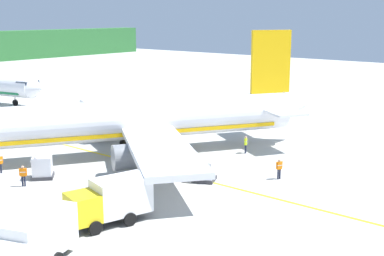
{
  "coord_description": "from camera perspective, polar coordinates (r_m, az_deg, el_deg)",
  "views": [
    {
      "loc": [
        -27.49,
        -14.13,
        13.48
      ],
      "look_at": [
        7.52,
        14.89,
        3.5
      ],
      "focal_mm": 48.64,
      "sensor_mm": 36.0,
      "label": 1
    }
  ],
  "objects": [
    {
      "name": "cargo_container_mid",
      "position": [
        42.96,
        1.38,
        -4.66
      ],
      "size": [
        2.29,
        2.29,
        1.9
      ],
      "color": "#333338",
      "rests_on": "ground"
    },
    {
      "name": "service_truck_fuel",
      "position": [
        29.48,
        -17.41,
        -11.92
      ],
      "size": [
        6.65,
        4.18,
        2.98
      ],
      "color": "white",
      "rests_on": "ground"
    },
    {
      "name": "cargo_container_near",
      "position": [
        45.42,
        -16.14,
        -4.14
      ],
      "size": [
        2.47,
        2.47,
        2.01
      ],
      "color": "#333338",
      "rests_on": "ground"
    },
    {
      "name": "crew_loader_right",
      "position": [
        43.93,
        9.54,
        -4.27
      ],
      "size": [
        0.58,
        0.4,
        1.73
      ],
      "color": "#191E33",
      "rests_on": "ground"
    },
    {
      "name": "apron_guide_line",
      "position": [
        47.27,
        -4.68,
        -4.23
      ],
      "size": [
        0.3,
        60.0,
        0.01
      ],
      "primitive_type": "cube",
      "color": "yellow",
      "rests_on": "ground"
    },
    {
      "name": "airliner_foreground",
      "position": [
        50.35,
        -7.86,
        0.7
      ],
      "size": [
        37.31,
        31.69,
        11.9
      ],
      "color": "white",
      "rests_on": "ground"
    },
    {
      "name": "crew_loader_left",
      "position": [
        43.68,
        -18.03,
        -4.83
      ],
      "size": [
        0.48,
        0.48,
        1.72
      ],
      "color": "#191E33",
      "rests_on": "ground"
    },
    {
      "name": "crew_marshaller",
      "position": [
        51.58,
        5.91,
        -1.67
      ],
      "size": [
        0.59,
        0.38,
        1.72
      ],
      "color": "#191E33",
      "rests_on": "ground"
    },
    {
      "name": "service_truck_baggage",
      "position": [
        34.66,
        -8.91,
        -7.8
      ],
      "size": [
        5.85,
        3.53,
        2.97
      ],
      "color": "yellow",
      "rests_on": "ground"
    }
  ]
}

